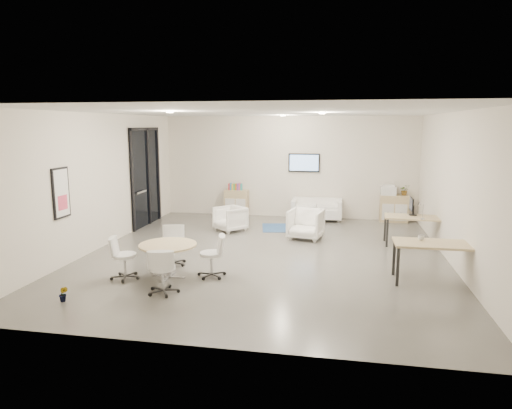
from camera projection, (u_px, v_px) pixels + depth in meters
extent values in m
cube|color=#52514B|center=(265.00, 271.00, 10.49)|extent=(8.00, 9.00, 0.80)
cube|color=white|center=(266.00, 93.00, 9.80)|extent=(8.00, 9.00, 0.80)
cube|color=silver|center=(290.00, 166.00, 14.89)|extent=(8.00, 0.80, 3.20)
cube|color=silver|center=(198.00, 238.00, 5.40)|extent=(8.00, 0.80, 3.20)
cube|color=silver|center=(85.00, 181.00, 10.94)|extent=(0.80, 9.00, 3.20)
cube|color=silver|center=(477.00, 190.00, 9.35)|extent=(0.80, 9.00, 3.20)
cube|color=black|center=(146.00, 177.00, 13.31)|extent=(0.02, 1.90, 2.85)
cube|color=black|center=(144.00, 129.00, 13.07)|extent=(0.06, 1.90, 0.08)
cube|color=black|center=(132.00, 181.00, 12.42)|extent=(0.06, 0.08, 2.85)
cube|color=black|center=(158.00, 174.00, 14.19)|extent=(0.06, 0.08, 2.85)
cube|color=black|center=(148.00, 176.00, 13.45)|extent=(0.06, 0.07, 2.85)
cube|color=#B2B2B7|center=(141.00, 192.00, 12.93)|extent=(0.04, 0.60, 0.05)
cube|color=black|center=(61.00, 193.00, 9.32)|extent=(0.04, 0.54, 1.04)
cube|color=white|center=(62.00, 193.00, 9.31)|extent=(0.01, 0.46, 0.96)
cube|color=#D94260|center=(63.00, 203.00, 9.35)|extent=(0.01, 0.32, 0.30)
cube|color=black|center=(304.00, 163.00, 14.35)|extent=(0.98, 0.05, 0.58)
cube|color=#8BB5F1|center=(304.00, 163.00, 14.32)|extent=(0.90, 0.01, 0.50)
cylinder|color=#FFEAC6|center=(170.00, 112.00, 9.23)|extent=(0.14, 0.14, 0.03)
cylinder|color=#FFEAC6|center=(322.00, 113.00, 10.14)|extent=(0.14, 0.14, 0.03)
cylinder|color=#FFEAC6|center=(283.00, 116.00, 12.78)|extent=(0.14, 0.14, 0.03)
cube|color=tan|center=(237.00, 203.00, 14.79)|extent=(0.76, 0.38, 0.85)
cube|color=silver|center=(230.00, 206.00, 14.64)|extent=(0.32, 0.02, 0.51)
cube|color=silver|center=(241.00, 207.00, 14.58)|extent=(0.32, 0.02, 0.51)
cube|color=tan|center=(394.00, 208.00, 13.90)|extent=(0.83, 0.39, 0.83)
cube|color=silver|center=(388.00, 212.00, 13.75)|extent=(0.35, 0.02, 0.50)
cube|color=silver|center=(401.00, 212.00, 13.68)|extent=(0.35, 0.02, 0.50)
cube|color=red|center=(229.00, 186.00, 14.74)|extent=(0.04, 0.14, 0.22)
cube|color=#337FCC|center=(231.00, 187.00, 14.73)|extent=(0.04, 0.14, 0.22)
cube|color=gold|center=(233.00, 187.00, 14.72)|extent=(0.04, 0.14, 0.22)
cube|color=#4CB24C|center=(234.00, 187.00, 14.71)|extent=(0.04, 0.14, 0.22)
cube|color=#CC6619|center=(236.00, 187.00, 14.70)|extent=(0.04, 0.14, 0.22)
cube|color=purple|center=(238.00, 187.00, 14.69)|extent=(0.04, 0.14, 0.22)
cube|color=#E54C7F|center=(240.00, 187.00, 14.68)|extent=(0.04, 0.14, 0.22)
cube|color=teal|center=(241.00, 187.00, 14.67)|extent=(0.04, 0.14, 0.22)
cube|color=white|center=(388.00, 191.00, 13.84)|extent=(0.46, 0.38, 0.26)
cube|color=white|center=(389.00, 185.00, 13.81)|extent=(0.34, 0.29, 0.06)
cube|color=white|center=(317.00, 213.00, 14.15)|extent=(1.54, 0.79, 0.29)
cube|color=white|center=(317.00, 202.00, 14.38)|extent=(1.53, 0.20, 0.29)
cube|color=white|center=(294.00, 207.00, 14.25)|extent=(0.15, 0.77, 0.57)
cube|color=white|center=(340.00, 209.00, 14.00)|extent=(0.15, 0.77, 0.57)
cube|color=navy|center=(292.00, 228.00, 13.11)|extent=(1.87, 1.42, 0.01)
imported|color=white|center=(230.00, 218.00, 12.70)|extent=(1.00, 1.00, 0.75)
imported|color=white|center=(306.00, 223.00, 11.81)|extent=(0.96, 0.92, 0.85)
cube|color=tan|center=(414.00, 217.00, 11.13)|extent=(1.43, 0.79, 0.04)
cube|color=black|center=(387.00, 233.00, 11.02)|extent=(0.05, 0.05, 0.68)
cube|color=black|center=(443.00, 235.00, 10.79)|extent=(0.05, 0.05, 0.68)
cube|color=black|center=(385.00, 228.00, 11.59)|extent=(0.05, 0.05, 0.68)
cube|color=black|center=(438.00, 230.00, 11.36)|extent=(0.05, 0.05, 0.68)
cube|color=tan|center=(435.00, 244.00, 8.44)|extent=(1.47, 0.74, 0.04)
cube|color=black|center=(398.00, 267.00, 8.32)|extent=(0.05, 0.05, 0.73)
cube|color=black|center=(478.00, 271.00, 8.08)|extent=(0.05, 0.05, 0.73)
cube|color=black|center=(394.00, 257.00, 8.93)|extent=(0.05, 0.05, 0.73)
cube|color=black|center=(468.00, 261.00, 8.69)|extent=(0.05, 0.05, 0.73)
cylinder|color=black|center=(413.00, 215.00, 11.27)|extent=(0.20, 0.20, 0.02)
cube|color=black|center=(413.00, 210.00, 11.25)|extent=(0.04, 0.03, 0.24)
cube|color=black|center=(411.00, 204.00, 11.23)|extent=(0.03, 0.50, 0.32)
cylinder|color=tan|center=(168.00, 245.00, 8.73)|extent=(1.10, 1.10, 0.04)
cylinder|color=#B2B2B7|center=(168.00, 262.00, 8.79)|extent=(0.10, 0.10, 0.63)
cube|color=#B2B2B7|center=(169.00, 277.00, 8.84)|extent=(0.64, 0.06, 0.03)
cube|color=#B2B2B7|center=(169.00, 277.00, 8.84)|extent=(0.06, 0.64, 0.03)
imported|color=#3F7F3F|center=(405.00, 191.00, 13.76)|extent=(0.32, 0.35, 0.25)
imported|color=#3F7F3F|center=(64.00, 298.00, 7.63)|extent=(0.20, 0.29, 0.12)
imported|color=white|center=(421.00, 237.00, 8.62)|extent=(0.14, 0.13, 0.12)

